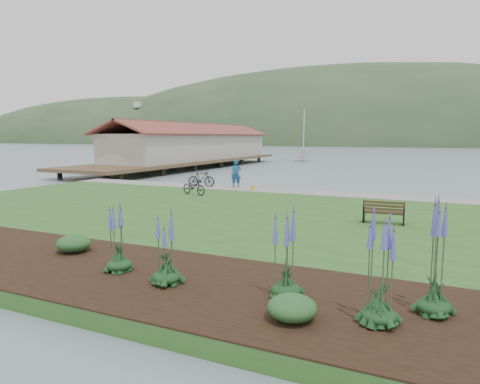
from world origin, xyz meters
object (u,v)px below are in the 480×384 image
at_px(bicycle_a, 194,187).
at_px(sailboat, 303,161).
at_px(person, 236,171).
at_px(park_bench, 384,212).

xyz_separation_m(bicycle_a, sailboat, (-6.03, 41.80, -0.88)).
distance_m(person, sailboat, 38.33).
height_order(park_bench, person, person).
relative_size(person, bicycle_a, 1.18).
xyz_separation_m(person, bicycle_a, (-0.74, -4.10, -0.60)).
bearing_deg(sailboat, person, -98.10).
relative_size(park_bench, sailboat, 0.06).
bearing_deg(sailboat, park_bench, -87.93).
height_order(person, sailboat, sailboat).
relative_size(park_bench, bicycle_a, 0.85).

